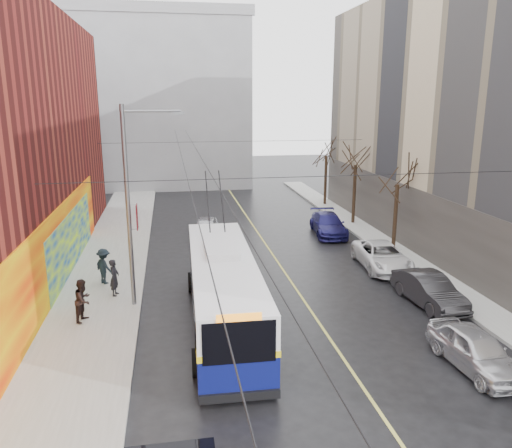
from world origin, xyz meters
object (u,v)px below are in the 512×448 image
Objects in this scene: streetlight_pole at (132,203)px; parked_car_d at (328,224)px; parked_car_c at (382,256)px; pedestrian_c at (104,266)px; following_car at (206,228)px; parked_car_a at (475,350)px; pedestrian_b at (83,300)px; tree_far at (327,147)px; tree_mid at (356,154)px; tree_near at (398,172)px; pedestrian_a at (114,277)px; trolleybus at (223,289)px; parked_car_b at (429,290)px.

streetlight_pole is 1.81× the size of parked_car_d.
parked_car_c is 2.79× the size of pedestrian_c.
following_car is 2.24× the size of pedestrian_c.
streetlight_pole is 4.98× the size of pedestrian_c.
parked_car_a is 15.29m from pedestrian_b.
tree_mid is at bearing -90.00° from tree_far.
parked_car_a is 20.24m from following_car.
tree_mid is 11.02m from parked_car_c.
pedestrian_b is (-17.24, -7.42, -3.92)m from tree_near.
parked_car_a is 15.68m from pedestrian_a.
parked_car_a is at bearing -113.23° from pedestrian_a.
tree_far is at bearing 90.00° from tree_mid.
parked_car_c is 15.92m from pedestrian_b.
trolleybus reaches higher than parked_car_a.
pedestrian_b is at bearing -145.89° from streetlight_pole.
pedestrian_b is (-2.10, -1.42, -3.79)m from streetlight_pole.
tree_mid is at bearing 77.99° from parked_car_b.
pedestrian_a is (-14.24, -1.92, 0.33)m from parked_car_c.
pedestrian_c is at bearing -145.48° from parked_car_d.
streetlight_pole is at bearing -127.97° from pedestrian_a.
tree_mid reaches higher than parked_car_d.
tree_far is at bearing 64.31° from trolleybus.
parked_car_a is at bearing -106.89° from parked_car_b.
tree_near is 17.63m from pedestrian_c.
parked_car_a is 17.21m from pedestrian_c.
parked_car_a is (-3.20, -13.47, -4.27)m from tree_near.
streetlight_pole is 1.37× the size of tree_far.
parked_car_d reaches higher than following_car.
parked_car_a reaches higher than following_car.
tree_near is 17.37m from pedestrian_a.
parked_car_a is at bearing -85.07° from parked_car_d.
pedestrian_c reaches higher than parked_car_a.
streetlight_pole is 19.96m from tree_mid.
tree_near is at bearing -63.14° from pedestrian_a.
pedestrian_a is (-14.24, 3.28, 0.31)m from parked_car_b.
pedestrian_c is at bearing 32.17° from pedestrian_a.
pedestrian_a is 1.82m from pedestrian_c.
parked_car_a is at bearing -169.33° from pedestrian_c.
parked_car_d is at bearing 121.39° from tree_near.
pedestrian_b is (-17.24, -14.42, -4.19)m from tree_mid.
tree_near is 13.06m from following_car.
parked_car_b is (1.20, 5.43, 0.01)m from parked_car_a.
parked_car_d is 2.83× the size of pedestrian_a.
parked_car_d is at bearing -44.95° from pedestrian_a.
following_car is (-9.23, 13.15, -0.03)m from parked_car_b.
trolleybus reaches higher than parked_car_b.
following_car is at bearing -76.92° from pedestrian_c.
pedestrian_b is (-15.24, 0.62, 0.34)m from parked_car_b.
streetlight_pole is 2.06× the size of parked_car_b.
pedestrian_b is at bearing -134.15° from parked_car_d.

